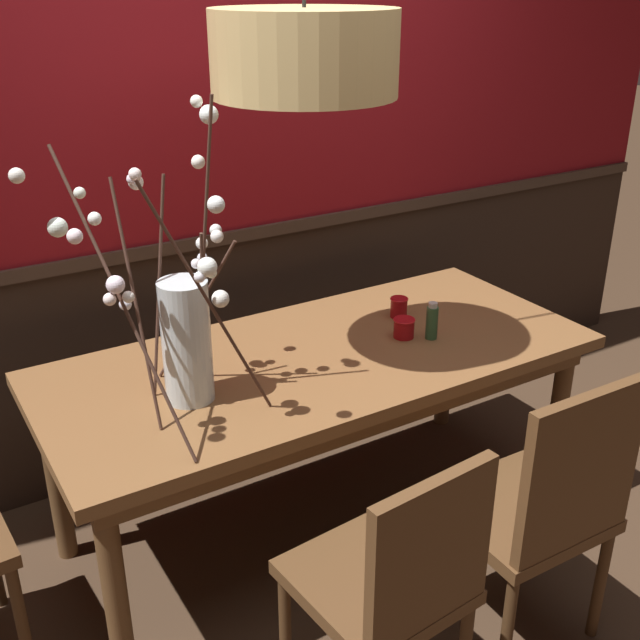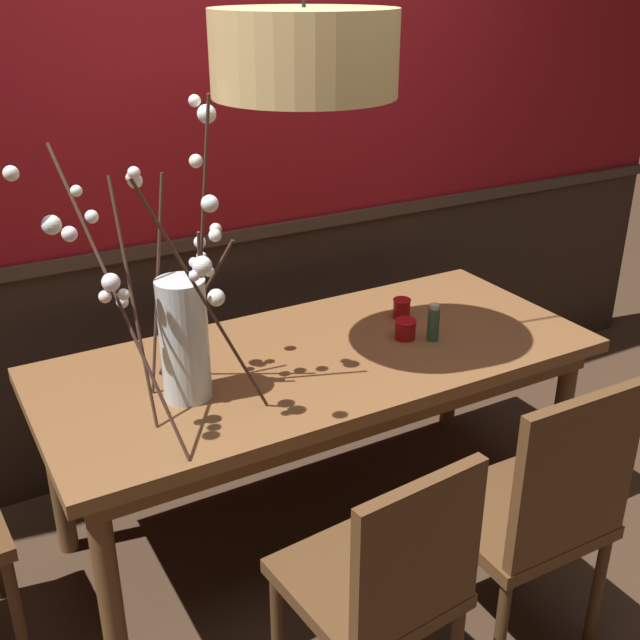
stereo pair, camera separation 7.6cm
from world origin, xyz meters
name	(u,v)px [view 2 (the right image)]	position (x,y,z in m)	size (l,w,h in m)	color
ground_plane	(320,522)	(0.00, 0.00, 0.00)	(24.00, 24.00, 0.00)	#422D1E
back_wall	(223,109)	(0.00, 0.77, 1.48)	(4.88, 0.14, 2.98)	#2D2119
dining_table	(320,374)	(0.00, 0.00, 0.66)	(1.96, 0.86, 0.74)	brown
chair_near_side_right	(538,508)	(0.27, -0.82, 0.53)	(0.46, 0.44, 0.96)	brown
chair_far_side_left	(174,332)	(-0.25, 0.86, 0.53)	(0.43, 0.45, 0.96)	brown
chair_near_side_left	(383,584)	(-0.29, -0.85, 0.51)	(0.44, 0.47, 0.91)	brown
chair_far_side_right	(289,315)	(0.30, 0.81, 0.51)	(0.45, 0.46, 0.92)	brown
vase_with_blossoms	(181,329)	(-0.52, -0.06, 0.98)	(0.68, 0.55, 0.93)	silver
candle_holder_nearer_center	(402,308)	(0.43, 0.11, 0.78)	(0.07, 0.07, 0.08)	#9E0F14
candle_holder_nearer_edge	(405,329)	(0.34, -0.04, 0.78)	(0.08, 0.08, 0.07)	#9E0F14
condiment_bottle	(433,323)	(0.42, -0.10, 0.81)	(0.04, 0.04, 0.14)	#2D5633
pendant_lamp	(303,53)	(-0.05, 0.00, 1.75)	(0.56, 0.56, 1.35)	tan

